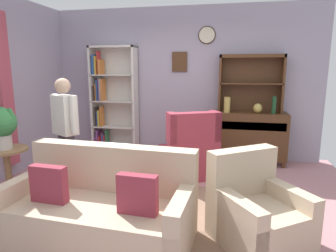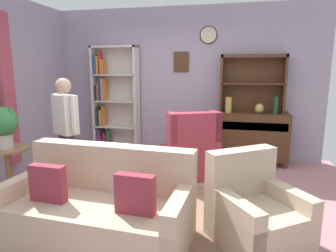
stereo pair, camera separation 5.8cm
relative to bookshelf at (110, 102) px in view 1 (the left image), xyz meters
The scene contains 18 objects.
ground_plane 2.62m from the bookshelf, 53.85° to the right, with size 5.40×4.60×0.02m, color #B27A7F.
wall_back 1.48m from the bookshelf, ahead, with size 5.00×0.09×2.80m.
area_rug 2.95m from the bookshelf, 54.17° to the right, with size 2.34×1.74×0.01m, color #846651.
bookshelf is the anchor object (origin of this frame).
sideboard 2.69m from the bookshelf, ahead, with size 1.30×0.45×0.92m.
sideboard_hutch 2.69m from the bookshelf, ahead, with size 1.10×0.26×1.00m.
vase_tall 2.26m from the bookshelf, ahead, with size 0.11×0.11×0.27m, color tan.
vase_round 2.77m from the bookshelf, ahead, with size 0.15×0.15×0.17m, color tan.
bottle_wine 3.04m from the bookshelf, ahead, with size 0.07×0.07×0.30m, color #194223.
couch_floral 3.17m from the bookshelf, 69.36° to the right, with size 1.84×0.95×0.90m.
armchair_floral 3.76m from the bookshelf, 45.39° to the right, with size 1.06×1.07×0.88m.
wingback_chair 2.07m from the bookshelf, 29.83° to the right, with size 1.05×1.06×1.05m.
plant_stand 2.45m from the bookshelf, 100.40° to the right, with size 0.52×0.52×0.70m.
potted_plant_large 2.40m from the bookshelf, 100.82° to the right, with size 0.38×0.38×0.53m.
potted_plant_small 2.13m from the bookshelf, 99.12° to the right, with size 0.21×0.21×0.29m.
person_reading 1.93m from the bookshelf, 85.19° to the right, with size 0.49×0.34×1.56m.
coffee_table 2.48m from the bookshelf, 64.57° to the right, with size 0.80×0.50×0.42m.
book_stack 2.53m from the bookshelf, 64.55° to the right, with size 0.21×0.15×0.07m.
Camera 1 is at (0.86, -3.45, 1.68)m, focal length 31.42 mm.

